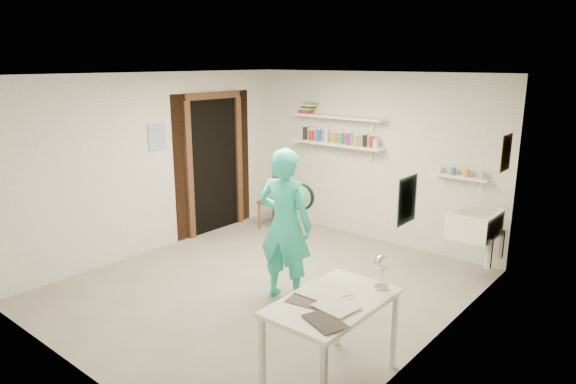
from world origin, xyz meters
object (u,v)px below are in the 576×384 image
Objects in this scene: man at (285,225)px; wall_clock at (301,197)px; belfast_sink at (475,224)px; wooden_chair at (274,202)px; work_table at (332,342)px; desk_lamp at (382,263)px.

wall_clock is at bearing -114.50° from man.
wooden_chair reaches higher than belfast_sink.
man is 1.54× the size of work_table.
man reaches higher than wall_clock.
belfast_sink is 0.55× the size of work_table.
man reaches higher than work_table.
wall_clock is at bearing 152.90° from desk_lamp.
belfast_sink is 2.10m from wall_clock.
man is 1.55m from desk_lamp.
belfast_sink is at bearing -140.27° from man.
belfast_sink is at bearing 87.69° from work_table.
belfast_sink is at bearing 37.07° from wall_clock.
wall_clock is 2.21× the size of desk_lamp.
wall_clock is at bearing -39.50° from wooden_chair.
wooden_chair is (-3.06, -0.05, -0.27)m from belfast_sink.
work_table is (1.28, -0.95, -0.47)m from man.
work_table is (1.23, -1.16, -0.75)m from wall_clock.
man reaches higher than belfast_sink.
wall_clock is (-1.34, -1.56, 0.42)m from belfast_sink.
man reaches higher than desk_lamp.
wooden_chair is at bearing 144.51° from desk_lamp.
belfast_sink is 3.08m from wooden_chair.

